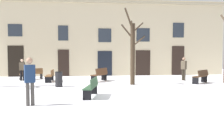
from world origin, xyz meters
The scene contains 12 objects.
ground_plane centered at (0.00, 0.00, 0.00)m, with size 37.05×37.05×0.00m, color white.
building_facade centered at (0.00, 10.08, 3.49)m, with size 23.15×0.60×6.90m.
tree_near_facade centered at (1.44, 3.05, 2.20)m, with size 1.63×1.81×4.72m.
litter_bin centered at (-3.15, 2.49, 0.46)m, with size 0.45×0.45×0.91m.
bench_near_lamp centered at (6.15, 3.24, 0.47)m, with size 1.50×1.40×0.91m.
bench_back_to_back_left centered at (-1.31, -1.27, 0.46)m, with size 0.79×1.85×0.88m.
bench_facing_shops centered at (-5.69, 7.20, 0.45)m, with size 1.74×1.22×0.87m.
bench_by_litter_bin centered at (-4.04, 5.47, 0.44)m, with size 0.52×1.78×0.86m.
bench_far_corner centered at (-0.51, 5.24, 0.49)m, with size 1.35×1.75×0.96m.
person_by_shop_door centered at (-3.70, -2.93, 1.03)m, with size 0.43×0.34×1.83m.
person_crossing_plaza centered at (5.75, 5.17, 0.96)m, with size 0.37×0.44×1.73m.
person_strolling centered at (-6.18, 6.41, 0.87)m, with size 0.41×0.27×1.59m.
Camera 1 is at (-1.68, -12.58, 1.95)m, focal length 39.89 mm.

